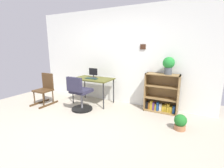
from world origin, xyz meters
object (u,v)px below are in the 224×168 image
Objects in this scene: bookshelf_low at (162,95)px; potted_plant_on_shelf at (169,64)px; monitor at (93,73)px; office_chair at (80,96)px; potted_plant_floor at (180,122)px; desk at (93,80)px; rocking_chair at (45,89)px; keyboard at (91,78)px.

potted_plant_on_shelf is at bearing -25.06° from bookshelf_low.
bookshelf_low is 2.36× the size of potted_plant_on_shelf.
monitor is 0.30× the size of office_chair.
bookshelf_low reaches higher than potted_plant_floor.
desk is 2.46m from potted_plant_floor.
potted_plant_on_shelf is 1.28× the size of potted_plant_floor.
potted_plant_on_shelf is (1.90, 0.87, 0.79)m from office_chair.
potted_plant_floor is at bearing 3.08° from office_chair.
potted_plant_on_shelf is at bearing 24.49° from office_chair.
rocking_chair is 3.29m from potted_plant_on_shelf.
bookshelf_low is at bearing 11.57° from keyboard.
office_chair is at bearing -86.61° from keyboard.
potted_plant_on_shelf reaches higher than potted_plant_floor.
potted_plant_floor is (3.49, 0.17, -0.28)m from rocking_chair.
monitor is 0.31× the size of rocking_chair.
bookshelf_low reaches higher than keyboard.
rocking_chair is 3.51m from potted_plant_floor.
desk is 0.10m from keyboard.
rocking_chair is (-1.14, -0.67, -0.23)m from desk.
potted_plant_on_shelf is at bearing 4.46° from monitor.
rocking_chair is at bearing -161.95° from bookshelf_low.
monitor is 0.85× the size of potted_plant_floor.
keyboard is 0.90× the size of potted_plant_on_shelf.
monitor reaches higher than desk.
bookshelf_low is 0.78m from potted_plant_on_shelf.
keyboard is 0.38× the size of bookshelf_low.
potted_plant_on_shelf reaches higher than bookshelf_low.
office_chair is 2.20× the size of potted_plant_on_shelf.
keyboard is 1.32m from rocking_chair.
potted_plant_floor is (0.53, -0.80, -0.25)m from bookshelf_low.
desk is 1.86m from bookshelf_low.
potted_plant_floor is at bearing -60.73° from potted_plant_on_shelf.
monitor is 2.01m from potted_plant_on_shelf.
keyboard is at bearing 169.73° from potted_plant_floor.
keyboard reaches higher than desk.
bookshelf_low is (1.81, 0.37, -0.32)m from keyboard.
bookshelf_low is (1.78, 0.92, 0.02)m from office_chair.
rocking_chair is (-1.15, -0.59, -0.29)m from keyboard.
monitor reaches higher than potted_plant_floor.
desk is 0.69m from office_chair.
desk is at bearing -64.75° from monitor.
bookshelf_low reaches higher than rocking_chair.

